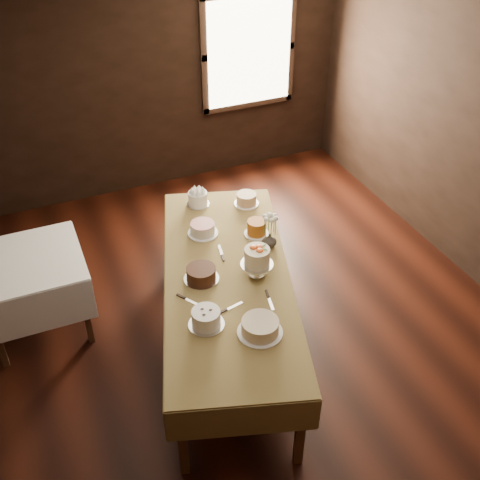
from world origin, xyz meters
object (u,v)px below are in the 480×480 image
at_px(cake_server_a, 235,306).
at_px(cake_server_e, 193,302).
at_px(display_table, 227,281).
at_px(cake_meringue, 198,199).
at_px(cake_lattice, 203,229).
at_px(cake_cream, 260,327).
at_px(cake_server_b, 271,304).
at_px(cake_caramel, 257,228).
at_px(cake_server_d, 263,250).
at_px(flower_vase, 269,240).
at_px(cake_swirl, 206,319).
at_px(side_table, 29,269).
at_px(cake_flowers, 257,263).
at_px(cake_speckled, 246,199).
at_px(cake_server_c, 220,250).
at_px(cake_chocolate, 201,274).

bearing_deg(cake_server_a, cake_server_e, 136.74).
relative_size(display_table, cake_meringue, 12.73).
xyz_separation_m(cake_lattice, cake_cream, (-0.05, -1.37, 0.01)).
relative_size(display_table, cake_server_b, 12.04).
xyz_separation_m(cake_meringue, cake_lattice, (-0.13, -0.48, -0.02)).
bearing_deg(cake_lattice, cake_server_a, -96.02).
xyz_separation_m(cake_caramel, cake_server_d, (-0.05, -0.24, -0.07)).
xyz_separation_m(cake_server_a, flower_vase, (0.59, 0.60, 0.06)).
relative_size(cake_server_b, cake_server_e, 1.00).
xyz_separation_m(cake_meringue, cake_swirl, (-0.52, -1.61, -0.00)).
distance_m(side_table, cake_flowers, 2.07).
relative_size(cake_speckled, cake_server_e, 1.07).
bearing_deg(cake_server_d, cake_server_b, -145.66).
distance_m(cake_meringue, cake_server_c, 0.79).
bearing_deg(cake_server_c, cake_flowers, -149.65).
height_order(cake_caramel, cake_server_b, cake_caramel).
bearing_deg(cake_speckled, cake_server_e, -130.23).
xyz_separation_m(display_table, cake_server_e, (-0.38, -0.21, 0.07)).
height_order(cake_lattice, flower_vase, flower_vase).
xyz_separation_m(cake_server_d, cake_server_e, (-0.81, -0.41, 0.00)).
relative_size(cake_meringue, cake_server_d, 0.95).
relative_size(cake_speckled, flower_vase, 1.89).
height_order(side_table, cake_cream, cake_cream).
bearing_deg(cake_caramel, cake_server_a, -124.48).
relative_size(cake_lattice, cake_flowers, 1.04).
bearing_deg(cake_meringue, cake_caramel, -64.42).
distance_m(cake_chocolate, cake_server_a, 0.44).
bearing_deg(cake_swirl, cake_flowers, 33.19).
xyz_separation_m(cake_cream, cake_server_b, (0.21, 0.25, -0.05)).
xyz_separation_m(cake_chocolate, cake_swirl, (-0.15, -0.52, 0.01)).
xyz_separation_m(cake_server_a, cake_server_e, (-0.29, 0.17, 0.00)).
xyz_separation_m(side_table, cake_server_a, (1.45, -1.31, 0.14)).
xyz_separation_m(cake_lattice, flower_vase, (0.48, -0.42, 0.02)).
distance_m(cake_cream, cake_server_c, 1.08).
bearing_deg(side_table, cake_server_a, -42.04).
relative_size(cake_lattice, cake_server_a, 1.29).
xyz_separation_m(cake_speckled, cake_server_a, (-0.68, -1.33, -0.05)).
bearing_deg(cake_server_c, cake_server_d, -102.12).
distance_m(cake_lattice, cake_server_b, 1.13).
height_order(cake_meringue, cake_lattice, cake_meringue).
distance_m(cake_speckled, flower_vase, 0.73).
relative_size(side_table, cake_meringue, 4.19).
height_order(cake_flowers, cake_server_b, cake_flowers).
bearing_deg(cake_server_a, cake_server_c, 63.94).
xyz_separation_m(cake_caramel, cake_server_e, (-0.86, -0.65, -0.07)).
xyz_separation_m(cake_swirl, flower_vase, (0.87, 0.71, 0.00)).
height_order(cake_caramel, flower_vase, cake_caramel).
xyz_separation_m(display_table, cake_speckled, (0.60, 0.95, 0.12)).
xyz_separation_m(cake_meringue, cake_server_a, (-0.24, -1.50, -0.07)).
height_order(cake_server_c, cake_server_e, same).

